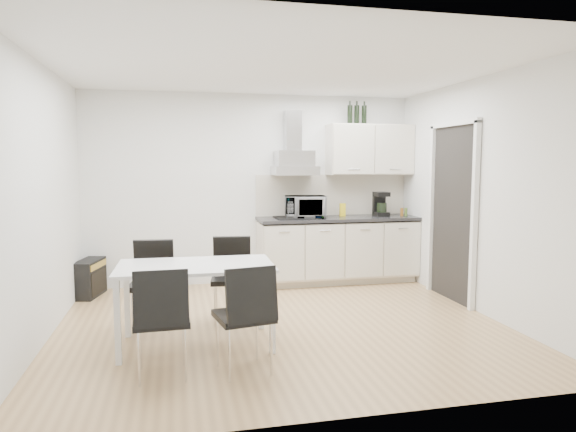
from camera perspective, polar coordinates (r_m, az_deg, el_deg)
name	(u,v)px	position (r m, az deg, el deg)	size (l,w,h in m)	color
ground	(282,325)	(5.41, -0.72, -12.00)	(4.50, 4.50, 0.00)	tan
wall_back	(252,189)	(7.12, -4.01, 2.97)	(4.50, 0.10, 2.60)	silver
wall_front	(346,221)	(3.23, 6.46, -0.57)	(4.50, 0.10, 2.60)	silver
wall_left	(40,203)	(5.19, -25.85, 1.31)	(0.10, 4.00, 2.60)	silver
wall_right	(482,196)	(6.03, 20.71, 2.07)	(0.10, 4.00, 2.60)	silver
ceiling	(281,67)	(5.23, -0.76, 16.23)	(4.50, 4.50, 0.00)	white
doorway	(451,214)	(6.49, 17.69, 0.21)	(0.08, 1.04, 2.10)	white
kitchenette	(340,223)	(7.18, 5.76, -0.78)	(2.22, 0.64, 2.52)	beige
dining_table	(196,273)	(4.75, -10.21, -6.29)	(1.41, 0.82, 0.75)	white
chair_far_left	(152,286)	(5.35, -14.86, -7.51)	(0.44, 0.50, 0.88)	black
chair_far_right	(232,280)	(5.44, -6.26, -7.11)	(0.44, 0.50, 0.88)	black
chair_near_left	(162,321)	(4.18, -13.87, -11.26)	(0.44, 0.50, 0.88)	black
chair_near_right	(244,317)	(4.17, -4.96, -11.17)	(0.44, 0.50, 0.88)	black
guitar_amp	(90,278)	(6.92, -21.19, -6.44)	(0.36, 0.59, 0.46)	black
floor_speaker	(177,276)	(7.10, -12.19, -6.49)	(0.19, 0.17, 0.31)	black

